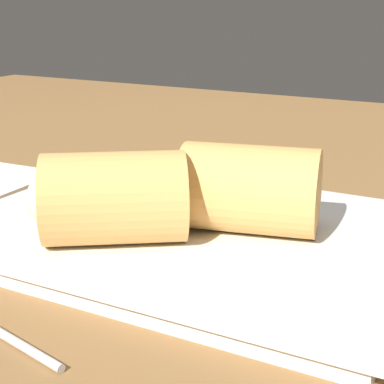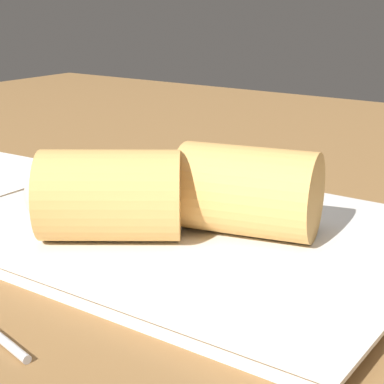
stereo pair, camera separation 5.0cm
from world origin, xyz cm
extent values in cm
cube|color=olive|center=(0.00, 0.00, 1.00)|extent=(180.00, 140.00, 2.00)
cube|color=white|center=(-3.36, -2.36, 2.60)|extent=(32.95, 25.13, 1.20)
cube|color=white|center=(-3.36, -2.36, 3.35)|extent=(34.27, 26.13, 0.30)
cylinder|color=#DBA356|center=(-6.36, -7.90, 6.66)|extent=(11.56, 10.72, 6.33)
sphere|color=beige|center=(-9.56, -10.12, 6.66)|extent=(4.11, 4.11, 4.11)
cylinder|color=#DBA356|center=(0.92, -1.55, 6.66)|extent=(10.90, 8.43, 6.33)
sphere|color=#56843D|center=(-2.86, -2.47, 6.66)|extent=(4.11, 4.11, 4.11)
cylinder|color=white|center=(-1.96, 3.28, 4.62)|extent=(9.91, 9.91, 2.24)
cylinder|color=#DBBC89|center=(-1.96, 3.28, 5.54)|extent=(8.12, 8.12, 0.40)
cylinder|color=white|center=(-13.10, 2.52, 4.62)|extent=(9.91, 9.91, 2.24)
cylinder|color=#DBBC89|center=(-13.10, 2.52, 5.54)|extent=(8.12, 8.12, 0.40)
cylinder|color=silver|center=(-5.15, -19.71, 2.25)|extent=(9.10, 2.49, 0.50)
camera|label=1|loc=(18.30, -41.83, 20.00)|focal=60.00mm
camera|label=2|loc=(22.55, -39.19, 20.00)|focal=60.00mm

